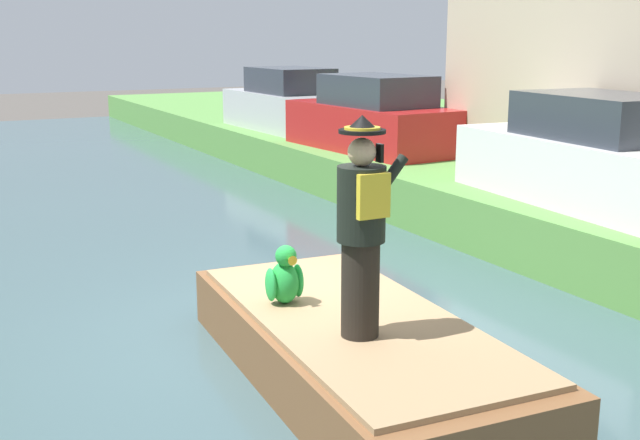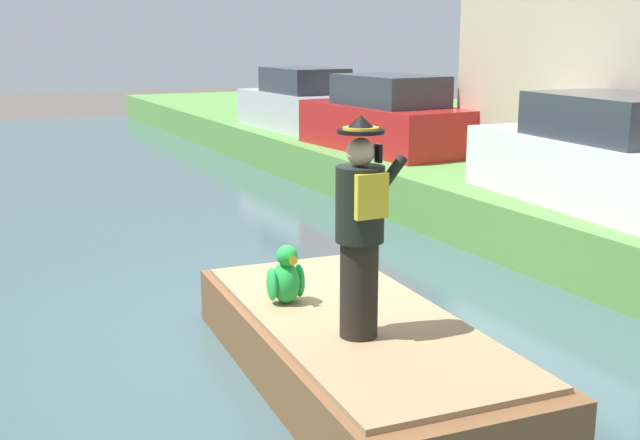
{
  "view_description": "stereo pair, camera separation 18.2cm",
  "coord_description": "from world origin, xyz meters",
  "px_view_note": "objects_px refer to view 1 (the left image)",
  "views": [
    {
      "loc": [
        -3.39,
        -7.11,
        3.18
      ],
      "look_at": [
        -0.31,
        -1.17,
        1.61
      ],
      "focal_mm": 44.57,
      "sensor_mm": 36.0,
      "label": 1
    },
    {
      "loc": [
        -3.23,
        -7.19,
        3.18
      ],
      "look_at": [
        -0.31,
        -1.17,
        1.61
      ],
      "focal_mm": 44.57,
      "sensor_mm": 36.0,
      "label": 2
    }
  ],
  "objects_px": {
    "parrot_plush": "(285,278)",
    "boat": "(355,348)",
    "person_pirate": "(362,229)",
    "parked_car_silver": "(287,104)",
    "parked_car_white": "(590,157)",
    "parked_car_red": "(372,119)"
  },
  "relations": [
    {
      "from": "parrot_plush",
      "to": "boat",
      "type": "bearing_deg",
      "value": -56.44
    },
    {
      "from": "person_pirate",
      "to": "parked_car_silver",
      "type": "bearing_deg",
      "value": 78.65
    },
    {
      "from": "parrot_plush",
      "to": "parked_car_white",
      "type": "xyz_separation_m",
      "value": [
        5.33,
        1.45,
        0.58
      ]
    },
    {
      "from": "parrot_plush",
      "to": "parked_car_silver",
      "type": "bearing_deg",
      "value": 64.73
    },
    {
      "from": "person_pirate",
      "to": "parked_car_white",
      "type": "height_order",
      "value": "person_pirate"
    },
    {
      "from": "parked_car_white",
      "to": "parked_car_silver",
      "type": "height_order",
      "value": "same"
    },
    {
      "from": "parked_car_white",
      "to": "parked_car_silver",
      "type": "bearing_deg",
      "value": 90.0
    },
    {
      "from": "boat",
      "to": "person_pirate",
      "type": "xyz_separation_m",
      "value": [
        -0.19,
        -0.42,
        1.23
      ]
    },
    {
      "from": "parrot_plush",
      "to": "parked_car_silver",
      "type": "relative_size",
      "value": 0.14
    },
    {
      "from": "parrot_plush",
      "to": "parked_car_white",
      "type": "height_order",
      "value": "parked_car_white"
    },
    {
      "from": "parrot_plush",
      "to": "parked_car_white",
      "type": "distance_m",
      "value": 5.56
    },
    {
      "from": "parked_car_white",
      "to": "parked_car_red",
      "type": "distance_m",
      "value": 5.82
    },
    {
      "from": "boat",
      "to": "parked_car_white",
      "type": "xyz_separation_m",
      "value": [
        4.92,
        2.07,
        1.13
      ]
    },
    {
      "from": "parked_car_red",
      "to": "boat",
      "type": "bearing_deg",
      "value": -121.96
    },
    {
      "from": "boat",
      "to": "parked_car_white",
      "type": "distance_m",
      "value": 5.46
    },
    {
      "from": "parrot_plush",
      "to": "parked_car_red",
      "type": "xyz_separation_m",
      "value": [
        5.33,
        7.27,
        0.58
      ]
    },
    {
      "from": "boat",
      "to": "parrot_plush",
      "type": "bearing_deg",
      "value": 123.56
    },
    {
      "from": "boat",
      "to": "parrot_plush",
      "type": "height_order",
      "value": "parrot_plush"
    },
    {
      "from": "parrot_plush",
      "to": "parked_car_silver",
      "type": "height_order",
      "value": "parked_car_silver"
    },
    {
      "from": "person_pirate",
      "to": "parked_car_red",
      "type": "bearing_deg",
      "value": 69.55
    },
    {
      "from": "parked_car_silver",
      "to": "parrot_plush",
      "type": "bearing_deg",
      "value": -115.27
    },
    {
      "from": "boat",
      "to": "parked_car_red",
      "type": "bearing_deg",
      "value": 58.04
    }
  ]
}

